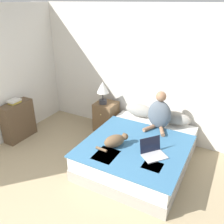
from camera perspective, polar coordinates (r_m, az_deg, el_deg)
wall_back at (r=4.78m, az=5.30°, el=9.40°), size 5.04×0.05×2.55m
bed at (r=4.14m, az=6.45°, el=-9.46°), size 1.63×1.94×0.47m
pillow_near at (r=4.75m, az=6.62°, el=0.44°), size 0.59×0.23×0.25m
pillow_far at (r=4.56m, az=14.89°, el=-1.39°), size 0.59×0.23×0.25m
person_sitting at (r=4.29m, az=11.33°, el=-0.36°), size 0.42×0.41×0.70m
cat_tabby at (r=3.77m, az=0.76°, el=-6.93°), size 0.40×0.44×0.20m
laptop_open at (r=3.65m, az=9.83°, el=-9.49°), size 0.44×0.45×0.25m
nightstand at (r=5.09m, az=-1.43°, el=-1.08°), size 0.43×0.45×0.63m
table_lamp at (r=4.81m, az=-2.24°, el=5.49°), size 0.25×0.25×0.48m
bookshelf at (r=5.12m, az=-21.62°, el=-1.98°), size 0.25×0.66×0.77m
book_stack_top at (r=4.95m, az=-22.46°, el=2.39°), size 0.18×0.24×0.08m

